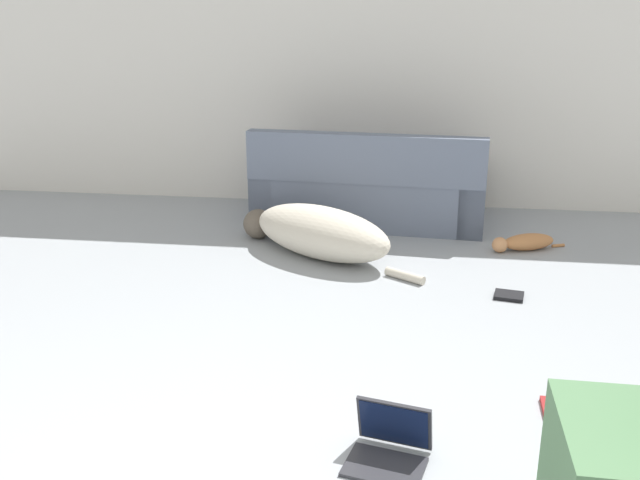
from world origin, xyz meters
name	(u,v)px	position (x,y,z in m)	size (l,w,h in m)	color
wall_back	(352,62)	(0.00, 4.63, 1.28)	(7.48, 0.06, 2.55)	silver
couch	(370,191)	(0.22, 4.06, 0.26)	(1.96, 1.01, 0.80)	slate
dog	(318,232)	(-0.10, 3.12, 0.18)	(1.47, 1.06, 0.37)	beige
cat	(524,242)	(1.42, 3.43, 0.06)	(0.58, 0.31, 0.13)	#BC7A47
laptop_open	(390,441)	(0.53, 0.72, 0.08)	(0.37, 0.35, 0.23)	#2D2D33
book_red	(561,409)	(1.29, 1.17, 0.01)	(0.17, 0.17, 0.02)	maroon
book_black	(509,296)	(1.21, 2.49, 0.01)	(0.20, 0.18, 0.02)	black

